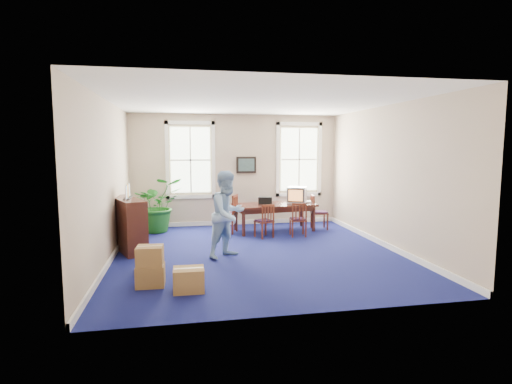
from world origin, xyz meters
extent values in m
plane|color=navy|center=(0.00, 0.00, 0.00)|extent=(6.50, 6.50, 0.00)
plane|color=white|center=(0.00, 0.00, 3.20)|extent=(6.50, 6.50, 0.00)
plane|color=tan|center=(0.00, 3.25, 1.60)|extent=(6.50, 0.00, 6.50)
plane|color=tan|center=(0.00, -3.25, 1.60)|extent=(6.50, 0.00, 6.50)
plane|color=tan|center=(-3.00, 0.00, 1.60)|extent=(0.00, 6.50, 6.50)
plane|color=tan|center=(3.00, 0.00, 1.60)|extent=(0.00, 6.50, 6.50)
cube|color=white|center=(0.00, 3.22, 0.06)|extent=(6.00, 0.04, 0.12)
cube|color=white|center=(-2.97, 0.00, 0.06)|extent=(0.04, 6.50, 0.12)
cube|color=white|center=(2.97, 0.00, 0.06)|extent=(0.04, 6.50, 0.12)
cube|color=white|center=(1.83, 2.14, 0.77)|extent=(0.21, 0.25, 0.05)
cube|color=black|center=(0.65, 2.19, 0.83)|extent=(0.41, 0.32, 0.18)
imported|color=#90B6DC|center=(-0.64, -0.20, 0.89)|extent=(1.11, 1.07, 1.79)
cube|color=#421C14|center=(-2.75, 0.77, 0.60)|extent=(0.99, 1.59, 1.21)
imported|color=#185B18|center=(-2.21, 2.62, 0.73)|extent=(1.61, 1.50, 1.46)
camera|label=1|loc=(-1.56, -8.26, 2.27)|focal=28.00mm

